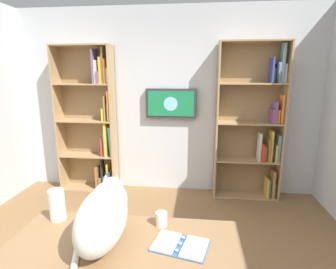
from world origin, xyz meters
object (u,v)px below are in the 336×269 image
(bookshelf_right, at_px, (94,123))
(desk, at_px, (123,261))
(coffee_mug, at_px, (161,219))
(open_binder, at_px, (180,245))
(cat, at_px, (104,214))
(paper_towel_roll, at_px, (57,205))
(bookshelf_left, at_px, (256,125))
(wall_mounted_tv, at_px, (171,104))

(bookshelf_right, relative_size, desk, 1.50)
(coffee_mug, bearing_deg, open_binder, 123.64)
(cat, distance_m, paper_towel_roll, 0.49)
(bookshelf_right, bearing_deg, bookshelf_left, -179.99)
(wall_mounted_tv, height_order, coffee_mug, wall_mounted_tv)
(desk, bearing_deg, bookshelf_left, -117.69)
(wall_mounted_tv, bearing_deg, coffee_mug, 94.17)
(cat, xyz_separation_m, open_binder, (-0.46, -0.01, -0.19))
(bookshelf_right, relative_size, open_binder, 5.83)
(cat, distance_m, coffee_mug, 0.42)
(wall_mounted_tv, bearing_deg, desk, 88.97)
(desk, xyz_separation_m, coffee_mug, (-0.21, -0.24, 0.16))
(wall_mounted_tv, distance_m, open_binder, 2.54)
(bookshelf_left, bearing_deg, bookshelf_right, 0.01)
(bookshelf_right, distance_m, desk, 2.67)
(coffee_mug, bearing_deg, wall_mounted_tv, -85.83)
(wall_mounted_tv, xyz_separation_m, paper_towel_roll, (0.59, 2.23, -0.48))
(wall_mounted_tv, relative_size, paper_towel_roll, 3.30)
(cat, relative_size, open_binder, 1.91)
(paper_towel_roll, bearing_deg, bookshelf_right, -75.32)
(bookshelf_right, height_order, coffee_mug, bookshelf_right)
(cat, relative_size, paper_towel_roll, 3.17)
(wall_mounted_tv, height_order, cat, wall_mounted_tv)
(bookshelf_left, xyz_separation_m, wall_mounted_tv, (1.21, -0.08, 0.28))
(desk, distance_m, cat, 0.33)
(bookshelf_right, xyz_separation_m, wall_mounted_tv, (-1.15, -0.08, 0.30))
(cat, xyz_separation_m, paper_towel_roll, (0.43, -0.22, -0.08))
(paper_towel_roll, bearing_deg, desk, 156.28)
(bookshelf_left, xyz_separation_m, paper_towel_roll, (1.80, 2.16, -0.20))
(bookshelf_right, relative_size, coffee_mug, 22.57)
(bookshelf_left, distance_m, bookshelf_right, 2.37)
(bookshelf_left, relative_size, coffee_mug, 22.84)
(bookshelf_right, distance_m, paper_towel_roll, 2.23)
(coffee_mug, bearing_deg, desk, 49.22)
(cat, relative_size, coffee_mug, 7.38)
(wall_mounted_tv, distance_m, coffee_mug, 2.30)
(open_binder, distance_m, coffee_mug, 0.26)
(bookshelf_left, height_order, paper_towel_roll, bookshelf_left)
(paper_towel_roll, xyz_separation_m, coffee_mug, (-0.75, -0.00, -0.06))
(bookshelf_right, bearing_deg, wall_mounted_tv, -176.05)
(bookshelf_left, relative_size, wall_mounted_tv, 2.97)
(cat, bearing_deg, coffee_mug, -144.92)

